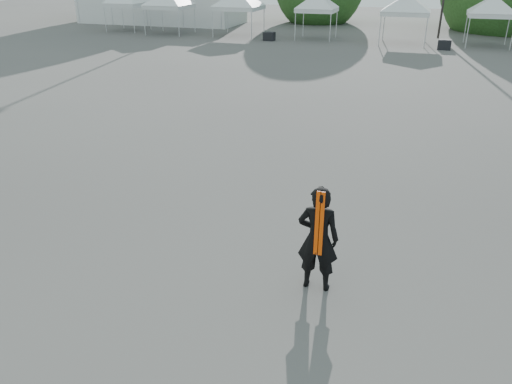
% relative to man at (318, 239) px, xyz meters
% --- Properties ---
extents(ground, '(120.00, 120.00, 0.00)m').
position_rel_man_xyz_m(ground, '(-0.80, 2.53, -0.98)').
color(ground, '#474442').
rests_on(ground, ground).
extents(marquee, '(15.00, 6.25, 4.23)m').
position_rel_man_xyz_m(marquee, '(-22.80, 37.53, 0.99)').
color(marquee, silver).
rests_on(marquee, ground).
extents(man, '(0.73, 0.49, 1.96)m').
position_rel_man_xyz_m(man, '(0.00, 0.00, 0.00)').
color(man, black).
rests_on(man, ground).
extents(crate_west, '(0.84, 0.68, 0.61)m').
position_rel_man_xyz_m(crate_west, '(-9.68, 29.22, -0.68)').
color(crate_west, black).
rests_on(crate_west, ground).
extents(crate_mid, '(0.86, 0.68, 0.65)m').
position_rel_man_xyz_m(crate_mid, '(2.54, 28.81, -0.65)').
color(crate_mid, black).
rests_on(crate_mid, ground).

